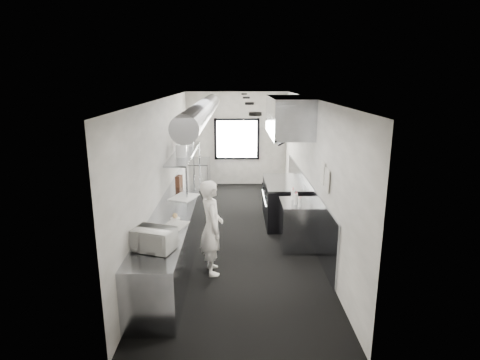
{
  "coord_description": "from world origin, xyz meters",
  "views": [
    {
      "loc": [
        -0.04,
        -7.85,
        3.2
      ],
      "look_at": [
        0.05,
        -0.2,
        1.21
      ],
      "focal_mm": 29.61,
      "sensor_mm": 36.0,
      "label": 1
    }
  ],
  "objects_px": {
    "far_work_table": "(197,176)",
    "squeeze_bottle_a": "(300,202)",
    "exhaust_hood": "(288,116)",
    "plate_stack_b": "(181,148)",
    "microwave": "(154,239)",
    "prep_counter": "(179,221)",
    "line_cook": "(212,227)",
    "plate_stack_c": "(184,144)",
    "pass_shelf": "(185,153)",
    "squeeze_bottle_c": "(296,197)",
    "bottle_station": "(297,225)",
    "squeeze_bottle_d": "(293,195)",
    "deli_tub_a": "(142,245)",
    "plate_stack_a": "(181,151)",
    "deli_tub_b": "(144,241)",
    "range": "(283,202)",
    "plate_stack_d": "(189,139)",
    "squeeze_bottle_b": "(296,199)",
    "squeeze_bottle_e": "(293,193)",
    "small_plate": "(175,218)",
    "knife_block": "(179,181)",
    "cutting_board": "(184,197)"
  },
  "relations": [
    {
      "from": "squeeze_bottle_e",
      "to": "bottle_station",
      "type": "bearing_deg",
      "value": -76.32
    },
    {
      "from": "small_plate",
      "to": "squeeze_bottle_e",
      "type": "bearing_deg",
      "value": 28.38
    },
    {
      "from": "squeeze_bottle_c",
      "to": "far_work_table",
      "type": "bearing_deg",
      "value": 120.29
    },
    {
      "from": "deli_tub_a",
      "to": "plate_stack_c",
      "type": "bearing_deg",
      "value": 88.22
    },
    {
      "from": "plate_stack_d",
      "to": "cutting_board",
      "type": "bearing_deg",
      "value": -87.05
    },
    {
      "from": "deli_tub_a",
      "to": "prep_counter",
      "type": "bearing_deg",
      "value": 85.24
    },
    {
      "from": "deli_tub_a",
      "to": "deli_tub_b",
      "type": "height_order",
      "value": "deli_tub_a"
    },
    {
      "from": "deli_tub_a",
      "to": "plate_stack_a",
      "type": "relative_size",
      "value": 0.5
    },
    {
      "from": "cutting_board",
      "to": "knife_block",
      "type": "bearing_deg",
      "value": 104.15
    },
    {
      "from": "deli_tub_b",
      "to": "squeeze_bottle_d",
      "type": "distance_m",
      "value": 3.18
    },
    {
      "from": "line_cook",
      "to": "squeeze_bottle_b",
      "type": "bearing_deg",
      "value": -71.68
    },
    {
      "from": "small_plate",
      "to": "knife_block",
      "type": "xyz_separation_m",
      "value": [
        -0.22,
        2.06,
        0.11
      ]
    },
    {
      "from": "plate_stack_d",
      "to": "squeeze_bottle_b",
      "type": "bearing_deg",
      "value": -48.98
    },
    {
      "from": "microwave",
      "to": "squeeze_bottle_e",
      "type": "height_order",
      "value": "microwave"
    },
    {
      "from": "microwave",
      "to": "squeeze_bottle_c",
      "type": "height_order",
      "value": "microwave"
    },
    {
      "from": "range",
      "to": "small_plate",
      "type": "relative_size",
      "value": 9.25
    },
    {
      "from": "exhaust_hood",
      "to": "plate_stack_b",
      "type": "xyz_separation_m",
      "value": [
        -2.32,
        -0.05,
        -0.68
      ]
    },
    {
      "from": "microwave",
      "to": "exhaust_hood",
      "type": "bearing_deg",
      "value": 75.51
    },
    {
      "from": "exhaust_hood",
      "to": "plate_stack_b",
      "type": "distance_m",
      "value": 2.42
    },
    {
      "from": "microwave",
      "to": "squeeze_bottle_b",
      "type": "height_order",
      "value": "microwave"
    },
    {
      "from": "bottle_station",
      "to": "far_work_table",
      "type": "bearing_deg",
      "value": 120.53
    },
    {
      "from": "line_cook",
      "to": "plate_stack_c",
      "type": "bearing_deg",
      "value": 3.32
    },
    {
      "from": "pass_shelf",
      "to": "line_cook",
      "type": "distance_m",
      "value": 2.92
    },
    {
      "from": "deli_tub_a",
      "to": "squeeze_bottle_d",
      "type": "distance_m",
      "value": 3.29
    },
    {
      "from": "bottle_station",
      "to": "microwave",
      "type": "distance_m",
      "value": 3.18
    },
    {
      "from": "plate_stack_a",
      "to": "plate_stack_c",
      "type": "distance_m",
      "value": 0.68
    },
    {
      "from": "plate_stack_b",
      "to": "squeeze_bottle_a",
      "type": "relative_size",
      "value": 1.62
    },
    {
      "from": "deli_tub_a",
      "to": "pass_shelf",
      "type": "bearing_deg",
      "value": 87.76
    },
    {
      "from": "knife_block",
      "to": "plate_stack_b",
      "type": "height_order",
      "value": "plate_stack_b"
    },
    {
      "from": "range",
      "to": "plate_stack_d",
      "type": "bearing_deg",
      "value": 154.35
    },
    {
      "from": "small_plate",
      "to": "knife_block",
      "type": "relative_size",
      "value": 0.73
    },
    {
      "from": "cutting_board",
      "to": "squeeze_bottle_a",
      "type": "height_order",
      "value": "squeeze_bottle_a"
    },
    {
      "from": "plate_stack_d",
      "to": "squeeze_bottle_c",
      "type": "distance_m",
      "value": 3.42
    },
    {
      "from": "pass_shelf",
      "to": "line_cook",
      "type": "relative_size",
      "value": 1.87
    },
    {
      "from": "far_work_table",
      "to": "squeeze_bottle_a",
      "type": "relative_size",
      "value": 7.11
    },
    {
      "from": "deli_tub_b",
      "to": "squeeze_bottle_b",
      "type": "relative_size",
      "value": 0.64
    },
    {
      "from": "far_work_table",
      "to": "squeeze_bottle_d",
      "type": "height_order",
      "value": "squeeze_bottle_d"
    },
    {
      "from": "microwave",
      "to": "plate_stack_a",
      "type": "xyz_separation_m",
      "value": [
        -0.02,
        3.18,
        0.65
      ]
    },
    {
      "from": "microwave",
      "to": "prep_counter",
      "type": "bearing_deg",
      "value": 108.02
    },
    {
      "from": "microwave",
      "to": "deli_tub_b",
      "type": "xyz_separation_m",
      "value": [
        -0.18,
        0.2,
        -0.11
      ]
    },
    {
      "from": "far_work_table",
      "to": "squeeze_bottle_e",
      "type": "height_order",
      "value": "squeeze_bottle_e"
    },
    {
      "from": "range",
      "to": "plate_stack_d",
      "type": "relative_size",
      "value": 4.75
    },
    {
      "from": "microwave",
      "to": "plate_stack_a",
      "type": "distance_m",
      "value": 3.25
    },
    {
      "from": "plate_stack_b",
      "to": "squeeze_bottle_a",
      "type": "height_order",
      "value": "plate_stack_b"
    },
    {
      "from": "exhaust_hood",
      "to": "pass_shelf",
      "type": "xyz_separation_m",
      "value": [
        -2.29,
        0.3,
        -0.86
      ]
    },
    {
      "from": "cutting_board",
      "to": "plate_stack_b",
      "type": "bearing_deg",
      "value": 98.81
    },
    {
      "from": "squeeze_bottle_d",
      "to": "plate_stack_b",
      "type": "bearing_deg",
      "value": 152.81
    },
    {
      "from": "squeeze_bottle_b",
      "to": "exhaust_hood",
      "type": "bearing_deg",
      "value": 89.22
    },
    {
      "from": "bottle_station",
      "to": "squeeze_bottle_d",
      "type": "xyz_separation_m",
      "value": [
        -0.08,
        0.18,
        0.54
      ]
    },
    {
      "from": "bottle_station",
      "to": "deli_tub_a",
      "type": "bearing_deg",
      "value": -140.32
    }
  ]
}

